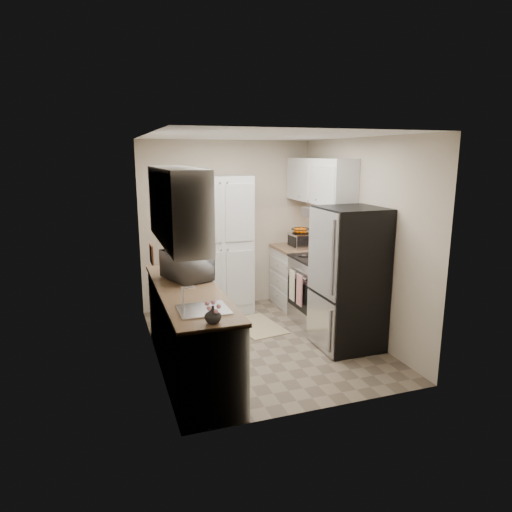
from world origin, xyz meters
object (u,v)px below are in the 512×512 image
at_px(pantry_cabinet, 219,245).
at_px(microwave, 187,265).
at_px(wine_bottle, 171,257).
at_px(refrigerator, 349,279).
at_px(electric_range, 320,290).
at_px(toaster_oven, 301,241).

height_order(pantry_cabinet, microwave, pantry_cabinet).
distance_m(microwave, wine_bottle, 0.47).
relative_size(pantry_cabinet, microwave, 3.48).
bearing_deg(refrigerator, wine_bottle, 157.47).
height_order(microwave, wine_bottle, wine_bottle).
xyz_separation_m(pantry_cabinet, microwave, (-0.72, -1.36, 0.08)).
distance_m(electric_range, refrigerator, 0.88).
distance_m(electric_range, microwave, 2.04).
relative_size(electric_range, toaster_oven, 3.04).
xyz_separation_m(pantry_cabinet, electric_range, (1.17, -0.93, -0.52)).
distance_m(wine_bottle, toaster_oven, 2.18).
bearing_deg(electric_range, toaster_oven, 86.93).
height_order(electric_range, wine_bottle, wine_bottle).
height_order(pantry_cabinet, toaster_oven, pantry_cabinet).
bearing_deg(toaster_oven, refrigerator, -92.86).
distance_m(pantry_cabinet, toaster_oven, 1.23).
height_order(refrigerator, wine_bottle, refrigerator).
bearing_deg(electric_range, microwave, -167.00).
height_order(electric_range, microwave, microwave).
relative_size(electric_range, microwave, 1.97).
xyz_separation_m(electric_range, microwave, (-1.90, -0.44, 0.60)).
xyz_separation_m(pantry_cabinet, toaster_oven, (1.21, -0.18, 0.03)).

